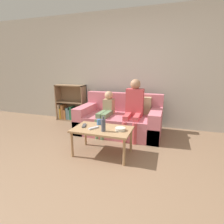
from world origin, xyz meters
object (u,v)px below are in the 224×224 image
coffee_table (102,131)px  snack_bowl (120,129)px  tv_remote_0 (93,128)px  bottle (103,125)px  person_adult (134,105)px  cup_near (99,122)px  bookshelf (72,107)px  couch (120,120)px  tv_remote_1 (84,126)px  person_child (106,110)px

coffee_table → snack_bowl: 0.30m
tv_remote_0 → bottle: bearing=15.8°
bottle → person_adult: bearing=77.2°
cup_near → bottle: 0.33m
bookshelf → person_adult: size_ratio=0.82×
couch → person_adult: (0.31, -0.09, 0.37)m
tv_remote_0 → bottle: 0.21m
coffee_table → tv_remote_1: bearing=178.2°
tv_remote_1 → snack_bowl: size_ratio=1.15×
couch → cup_near: couch is taller
coffee_table → person_adult: 1.04m
person_adult → cup_near: (-0.43, -0.79, -0.16)m
person_adult → coffee_table: bearing=-109.0°
tv_remote_0 → cup_near: bearing=121.8°
cup_near → snack_bowl: cup_near is taller
couch → person_child: (-0.26, -0.15, 0.23)m
tv_remote_0 → tv_remote_1: bearing=-164.8°
tv_remote_1 → couch: bearing=54.9°
tv_remote_1 → coffee_table: bearing=-20.2°
person_adult → bottle: size_ratio=4.93×
snack_bowl → tv_remote_0: bearing=-173.1°
couch → tv_remote_1: couch is taller
couch → person_child: size_ratio=1.96×
snack_bowl → bottle: bearing=-154.7°
coffee_table → bottle: 0.19m
couch → bottle: (0.07, -1.16, 0.26)m
bookshelf → cup_near: (1.35, -1.38, 0.14)m
couch → bottle: 1.19m
cup_near → tv_remote_1: size_ratio=0.52×
person_child → cup_near: (0.14, -0.73, -0.02)m
person_child → tv_remote_1: person_child is taller
bottle → bookshelf: bearing=132.9°
bookshelf → cup_near: bookshelf is taller
couch → tv_remote_0: couch is taller
couch → person_child: person_child is taller
coffee_table → tv_remote_1: size_ratio=5.13×
person_child → bottle: size_ratio=3.81×
person_adult → person_child: size_ratio=1.29×
bookshelf → tv_remote_0: 2.09m
person_adult → tv_remote_0: bearing=-114.5°
cup_near → tv_remote_0: cup_near is taller
couch → snack_bowl: couch is taller
bookshelf → bottle: bearing=-47.1°
couch → bookshelf: (-1.47, 0.49, 0.07)m
coffee_table → snack_bowl: (0.29, 0.00, 0.07)m
coffee_table → cup_near: (-0.12, 0.17, 0.09)m
bookshelf → person_child: size_ratio=1.06×
couch → bottle: bearing=-86.8°
cup_near → snack_bowl: bearing=-21.8°
snack_bowl → person_adult: bearing=89.2°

